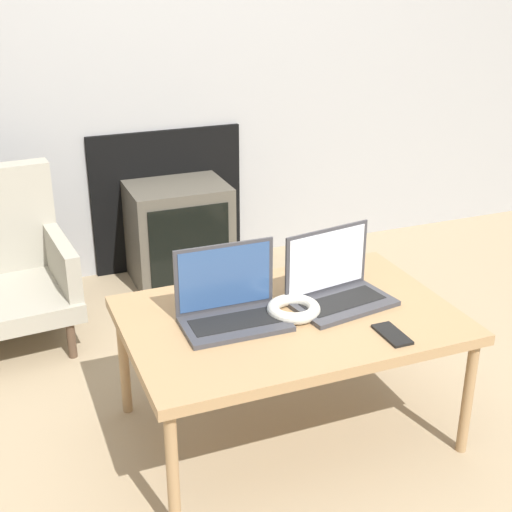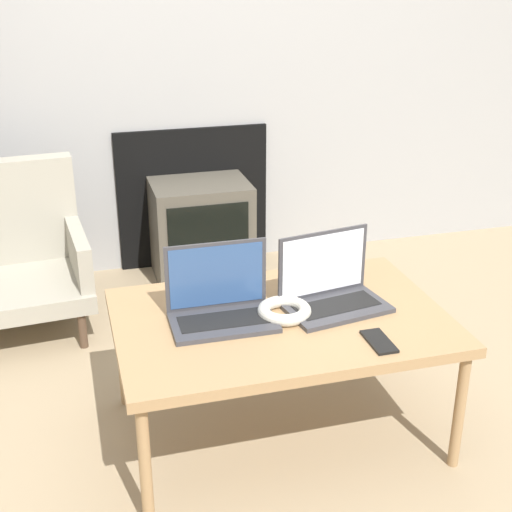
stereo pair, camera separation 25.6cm
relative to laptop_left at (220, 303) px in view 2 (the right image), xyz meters
The scene contains 9 objects.
ground_plane 0.57m from the laptop_left, 35.98° to the right, with size 14.00×14.00×0.00m, color #998466.
wall_back 1.76m from the laptop_left, 82.96° to the left, with size 7.00×0.08×2.60m.
table 0.22m from the laptop_left, 10.49° to the right, with size 1.08×0.72×0.46m.
laptop_left is the anchor object (origin of this frame).
laptop_right 0.38m from the laptop_left, ahead, with size 0.37×0.26×0.25m.
headphones 0.21m from the laptop_left, 10.80° to the right, with size 0.18×0.18×0.04m.
phone 0.52m from the laptop_left, 33.04° to the right, with size 0.07×0.15×0.01m.
tv 1.37m from the laptop_left, 81.41° to the left, with size 0.48×0.38×0.51m.
armchair 1.30m from the laptop_left, 122.92° to the left, with size 0.65×0.62×0.72m.
Camera 2 is at (-0.63, -1.87, 1.56)m, focal length 50.00 mm.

